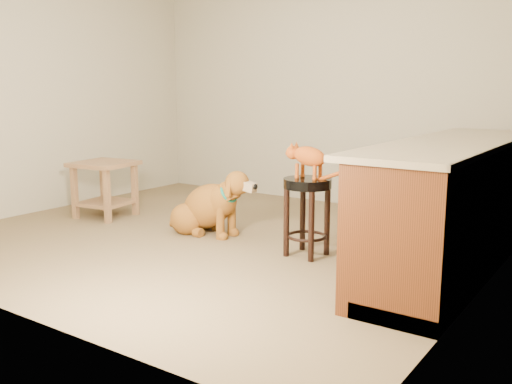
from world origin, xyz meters
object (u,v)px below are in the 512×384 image
Objects in this scene: side_table at (105,181)px; golden_retriever at (209,208)px; tabby_kitten at (307,157)px; wood_stool at (463,200)px; padded_stool at (307,201)px.

golden_retriever is at bearing 2.70° from side_table.
tabby_kitten is at bearing -0.48° from side_table.
padded_stool is at bearing -132.70° from wood_stool.
wood_stool reaches higher than padded_stool.
golden_retriever is at bearing 175.54° from padded_stool.
wood_stool is 1.53× the size of tabby_kitten.
tabby_kitten reaches higher than golden_retriever.
wood_stool is 1.22× the size of side_table.
wood_stool is 2.19m from golden_retriever.
golden_retriever is (-1.06, 0.08, -0.20)m from padded_stool.
wood_stool is at bearing 50.31° from tabby_kitten.
side_table is 2.39m from tabby_kitten.
side_table is (-3.29, -0.98, -0.02)m from wood_stool.
tabby_kitten reaches higher than side_table.
padded_stool is 1.36m from wood_stool.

